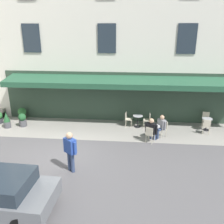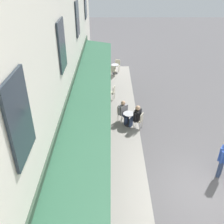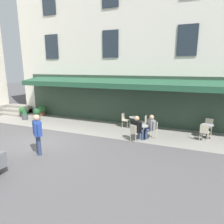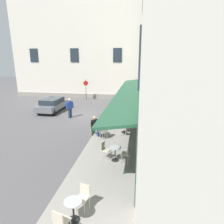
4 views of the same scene
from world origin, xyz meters
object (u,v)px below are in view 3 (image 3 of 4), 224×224
object	(u,v)px
cafe_chair_cream_corner_left	(125,119)
potted_plant_mid_terrace	(22,112)
cafe_table_streetside	(134,121)
potted_plant_entrance_right	(37,114)
seated_patron_in_black	(137,128)
cafe_chair_cream_under_awning	(154,128)
potted_plant_by_steps	(42,110)
cafe_table_far_end	(207,129)
walking_pedestrian_in_blue	(37,132)
seated_companion_in_grey	(150,126)
cafe_chair_cream_near_door	(144,121)
cafe_chair_cream_corner_right	(204,131)
cafe_chair_cream_by_window	(209,125)
potted_plant_entrance_left	(25,113)
cafe_chair_cream_back_row	(134,132)
cafe_table_near_entrance	(143,130)

from	to	relation	value
cafe_chair_cream_corner_left	potted_plant_mid_terrace	bearing A→B (deg)	1.95
cafe_table_streetside	potted_plant_entrance_right	distance (m)	7.12
seated_patron_in_black	cafe_chair_cream_under_awning	bearing A→B (deg)	-133.58
cafe_chair_cream_corner_left	potted_plant_by_steps	size ratio (longest dim) A/B	1.14
cafe_chair_cream_corner_left	potted_plant_by_steps	xyz separation A→B (m)	(7.03, -0.52, -0.13)
cafe_table_far_end	seated_patron_in_black	distance (m)	3.84
seated_patron_in_black	walking_pedestrian_in_blue	xyz separation A→B (m)	(3.56, 3.16, 0.33)
cafe_table_far_end	seated_companion_in_grey	xyz separation A→B (m)	(2.84, 1.21, 0.20)
cafe_chair_cream_near_door	seated_patron_in_black	distance (m)	1.95
cafe_chair_cream_under_awning	seated_patron_in_black	world-z (taller)	seated_patron_in_black
cafe_chair_cream_corner_left	potted_plant_mid_terrace	distance (m)	8.22
cafe_chair_cream_near_door	cafe_chair_cream_under_awning	bearing A→B (deg)	123.09
cafe_chair_cream_corner_right	cafe_chair_cream_by_window	bearing A→B (deg)	-102.84
cafe_chair_cream_near_door	potted_plant_entrance_right	distance (m)	7.75
cafe_chair_cream_by_window	walking_pedestrian_in_blue	distance (m)	9.01
cafe_chair_cream_by_window	potted_plant_entrance_left	size ratio (longest dim) A/B	0.91
cafe_chair_cream_near_door	potted_plant_by_steps	bearing A→B (deg)	-4.10
cafe_table_far_end	potted_plant_mid_terrace	size ratio (longest dim) A/B	1.00
seated_companion_in_grey	cafe_chair_cream_under_awning	bearing A→B (deg)	-144.72
seated_patron_in_black	cafe_table_streetside	bearing A→B (deg)	-69.75
cafe_chair_cream_corner_left	walking_pedestrian_in_blue	xyz separation A→B (m)	(2.21, 5.18, 0.49)
cafe_table_far_end	potted_plant_entrance_right	bearing A→B (deg)	2.25
cafe_chair_cream_corner_left	cafe_chair_cream_back_row	bearing A→B (deg)	119.42
seated_patron_in_black	potted_plant_entrance_right	bearing A→B (deg)	-10.07
cafe_table_near_entrance	cafe_chair_cream_by_window	size ratio (longest dim) A/B	0.82
cafe_chair_cream_near_door	seated_companion_in_grey	xyz separation A→B (m)	(-0.61, 1.33, 0.14)
cafe_chair_cream_corner_right	potted_plant_by_steps	bearing A→B (deg)	-6.48
potted_plant_by_steps	walking_pedestrian_in_blue	bearing A→B (deg)	130.22
cafe_chair_cream_near_door	potted_plant_mid_terrace	world-z (taller)	cafe_chair_cream_near_door
cafe_chair_cream_corner_left	potted_plant_entrance_left	world-z (taller)	potted_plant_entrance_left
cafe_chair_cream_by_window	potted_plant_entrance_right	bearing A→B (deg)	5.38
cafe_chair_cream_corner_left	cafe_table_near_entrance	bearing A→B (deg)	132.90
cafe_table_streetside	seated_patron_in_black	distance (m)	2.08
cafe_chair_cream_back_row	cafe_chair_cream_corner_right	distance (m)	3.58
walking_pedestrian_in_blue	seated_companion_in_grey	bearing A→B (deg)	-137.23
cafe_chair_cream_by_window	cafe_chair_cream_near_door	bearing A→B (deg)	8.18
cafe_table_near_entrance	potted_plant_by_steps	xyz separation A→B (m)	(8.56, -2.16, -0.08)
cafe_chair_cream_near_door	cafe_table_far_end	distance (m)	3.45
cafe_chair_cream_back_row	cafe_table_streetside	xyz separation A→B (m)	(0.62, -2.13, -0.06)
cafe_chair_cream_by_window	cafe_chair_cream_under_awning	bearing A→B (deg)	31.76
cafe_chair_cream_corner_left	cafe_chair_cream_near_door	bearing A→B (deg)	176.58
cafe_table_streetside	walking_pedestrian_in_blue	xyz separation A→B (m)	(2.84, 5.10, 0.55)
seated_companion_in_grey	potted_plant_entrance_right	size ratio (longest dim) A/B	1.54
potted_plant_entrance_left	seated_companion_in_grey	bearing A→B (deg)	177.05
cafe_chair_cream_under_awning	cafe_chair_cream_near_door	world-z (taller)	same
cafe_chair_cream_corner_left	cafe_chair_cream_under_awning	bearing A→B (deg)	147.96
cafe_table_near_entrance	seated_patron_in_black	world-z (taller)	seated_patron_in_black
cafe_chair_cream_back_row	cafe_chair_cream_corner_right	xyz separation A→B (m)	(-3.29, -1.41, 0.00)
cafe_chair_cream_corner_right	seated_companion_in_grey	xyz separation A→B (m)	(2.66, 0.61, 0.14)
cafe_chair_cream_by_window	potted_plant_entrance_right	size ratio (longest dim) A/B	1.09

